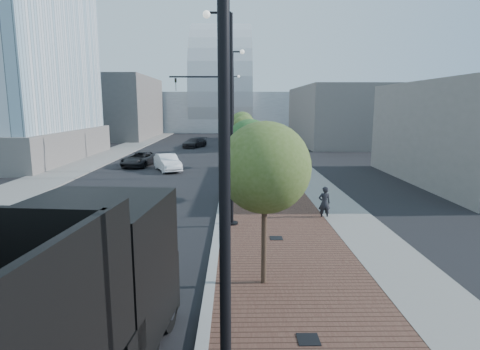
{
  "coord_description": "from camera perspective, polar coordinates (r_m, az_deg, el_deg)",
  "views": [
    {
      "loc": [
        0.73,
        -7.21,
        5.36
      ],
      "look_at": [
        1.0,
        12.0,
        2.0
      ],
      "focal_mm": 29.76,
      "sensor_mm": 36.0,
      "label": 1
    }
  ],
  "objects": [
    {
      "name": "streetlight_3",
      "position": [
        41.23,
        -1.15,
        8.5
      ],
      "size": [
        1.44,
        0.56,
        9.21
      ],
      "color": "black",
      "rests_on": "ground"
    },
    {
      "name": "utility_cover_2",
      "position": [
        26.78,
        2.79,
        -1.36
      ],
      "size": [
        0.5,
        0.5,
        0.02
      ],
      "primitive_type": "cube",
      "color": "black",
      "rests_on": "sidewalk"
    },
    {
      "name": "west_sidewalk",
      "position": [
        49.45,
        -16.94,
        3.33
      ],
      "size": [
        4.0,
        140.0,
        0.12
      ],
      "primitive_type": "cube",
      "color": "slate",
      "rests_on": "ground"
    },
    {
      "name": "convention_center",
      "position": [
        92.26,
        -2.53,
        10.31
      ],
      "size": [
        50.0,
        30.0,
        50.0
      ],
      "color": "#A0A5A9",
      "rests_on": "ground"
    },
    {
      "name": "commercial_block_ne",
      "position": [
        59.23,
        14.3,
        8.3
      ],
      "size": [
        12.0,
        22.0,
        8.0
      ],
      "primitive_type": "cube",
      "color": "slate",
      "rests_on": "ground"
    },
    {
      "name": "streetlight_4",
      "position": [
        53.22,
        -0.95,
        9.33
      ],
      "size": [
        1.72,
        0.56,
        9.28
      ],
      "color": "black",
      "rests_on": "ground"
    },
    {
      "name": "white_sedan",
      "position": [
        33.65,
        -10.36,
        1.79
      ],
      "size": [
        3.02,
        4.46,
        1.39
      ],
      "primitive_type": "imported",
      "rotation": [
        0.0,
        0.0,
        0.41
      ],
      "color": "white",
      "rests_on": "ground"
    },
    {
      "name": "streetlight_2",
      "position": [
        29.22,
        -1.07,
        8.86
      ],
      "size": [
        1.72,
        0.56,
        9.28
      ],
      "color": "black",
      "rests_on": "ground"
    },
    {
      "name": "utility_cover_0",
      "position": [
        9.88,
        9.77,
        -22.2
      ],
      "size": [
        0.5,
        0.5,
        0.02
      ],
      "primitive_type": "cube",
      "color": "black",
      "rests_on": "sidewalk"
    },
    {
      "name": "dark_car_mid",
      "position": [
        36.72,
        -14.19,
        2.24
      ],
      "size": [
        2.94,
        4.96,
        1.29
      ],
      "primitive_type": "imported",
      "rotation": [
        0.0,
        0.0,
        -0.18
      ],
      "color": "black",
      "rests_on": "ground"
    },
    {
      "name": "sidewalk",
      "position": [
        47.59,
        2.55,
        3.51
      ],
      "size": [
        7.0,
        140.0,
        0.12
      ],
      "primitive_type": "cube",
      "color": "#4C2D23",
      "rests_on": "ground"
    },
    {
      "name": "tree_0",
      "position": [
        11.41,
        3.8,
        1.03
      ],
      "size": [
        2.66,
        2.66,
        4.94
      ],
      "color": "#382619",
      "rests_on": "ground"
    },
    {
      "name": "streetlight_1",
      "position": [
        17.24,
        -1.62,
        6.53
      ],
      "size": [
        1.44,
        0.56,
        9.21
      ],
      "color": "black",
      "rests_on": "ground"
    },
    {
      "name": "dark_car_far",
      "position": [
        52.07,
        -6.5,
        4.64
      ],
      "size": [
        3.34,
        4.67,
        1.26
      ],
      "primitive_type": "imported",
      "rotation": [
        0.0,
        0.0,
        -0.41
      ],
      "color": "black",
      "rests_on": "ground"
    },
    {
      "name": "tree_3",
      "position": [
        46.29,
        0.34,
        7.31
      ],
      "size": [
        2.85,
        2.85,
        4.69
      ],
      "color": "#382619",
      "rests_on": "ground"
    },
    {
      "name": "concrete_strip",
      "position": [
        47.82,
        5.79,
        3.51
      ],
      "size": [
        2.4,
        140.0,
        0.13
      ],
      "primitive_type": "cube",
      "color": "slate",
      "rests_on": "ground"
    },
    {
      "name": "pedestrian",
      "position": [
        19.36,
        12.0,
        -3.94
      ],
      "size": [
        0.61,
        0.42,
        1.59
      ],
      "primitive_type": "imported",
      "rotation": [
        0.0,
        0.0,
        3.22
      ],
      "color": "black",
      "rests_on": "ground"
    },
    {
      "name": "commercial_block_nw",
      "position": [
        70.34,
        -18.18,
        9.14
      ],
      "size": [
        14.0,
        20.0,
        10.0
      ],
      "primitive_type": "cube",
      "color": "#605A56",
      "rests_on": "ground"
    },
    {
      "name": "curb",
      "position": [
        47.51,
        -1.68,
        3.52
      ],
      "size": [
        0.3,
        140.0,
        0.14
      ],
      "primitive_type": "cube",
      "color": "gray",
      "rests_on": "ground"
    },
    {
      "name": "tree_2",
      "position": [
        34.3,
        0.74,
        6.7
      ],
      "size": [
        2.26,
        2.19,
        4.55
      ],
      "color": "#382619",
      "rests_on": "ground"
    },
    {
      "name": "utility_cover_1",
      "position": [
        16.17,
        5.23,
        -8.99
      ],
      "size": [
        0.5,
        0.5,
        0.02
      ],
      "primitive_type": "cube",
      "color": "black",
      "rests_on": "sidewalk"
    },
    {
      "name": "traffic_mast",
      "position": [
        32.23,
        -2.67,
        9.24
      ],
      "size": [
        5.09,
        0.2,
        8.0
      ],
      "color": "black",
      "rests_on": "ground"
    },
    {
      "name": "streetlight_0",
      "position": [
        5.24,
        -2.26,
        4.01
      ],
      "size": [
        1.72,
        0.56,
        9.28
      ],
      "color": "black",
      "rests_on": "ground"
    },
    {
      "name": "tree_1",
      "position": [
        22.36,
        1.55,
        4.49
      ],
      "size": [
        2.75,
        2.75,
        4.63
      ],
      "color": "#382619",
      "rests_on": "ground"
    }
  ]
}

